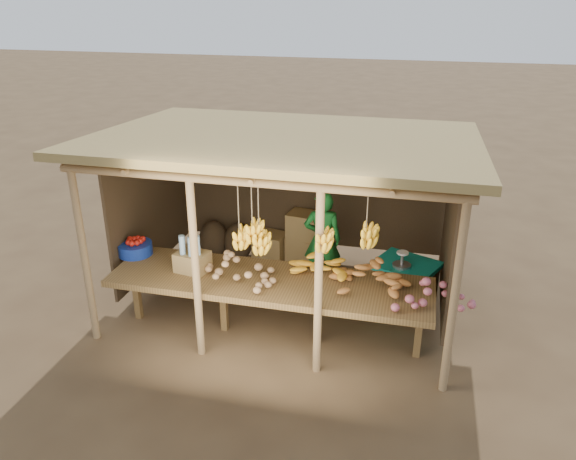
# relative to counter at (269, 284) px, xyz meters

# --- Properties ---
(ground) EXTENTS (60.00, 60.00, 0.00)m
(ground) POSITION_rel_counter_xyz_m (-0.00, 0.95, -0.74)
(ground) COLOR brown
(ground) RESTS_ON ground
(stall_structure) EXTENTS (4.70, 3.50, 2.43)m
(stall_structure) POSITION_rel_counter_xyz_m (0.05, 0.97, 1.18)
(stall_structure) COLOR #9A784F
(stall_structure) RESTS_ON ground
(counter) EXTENTS (3.90, 1.05, 0.80)m
(counter) POSITION_rel_counter_xyz_m (0.00, 0.00, 0.00)
(counter) COLOR brown
(counter) RESTS_ON ground
(potato_heap) EXTENTS (0.93, 0.59, 0.36)m
(potato_heap) POSITION_rel_counter_xyz_m (-0.38, -0.13, 0.24)
(potato_heap) COLOR tan
(potato_heap) RESTS_ON counter
(sweet_potato_heap) EXTENTS (1.03, 0.78, 0.36)m
(sweet_potato_heap) POSITION_rel_counter_xyz_m (1.23, 0.05, 0.24)
(sweet_potato_heap) COLOR #B06A2D
(sweet_potato_heap) RESTS_ON counter
(onion_heap) EXTENTS (0.99, 0.72, 0.36)m
(onion_heap) POSITION_rel_counter_xyz_m (1.90, -0.17, 0.24)
(onion_heap) COLOR #C35F6B
(onion_heap) RESTS_ON counter
(banana_pile) EXTENTS (0.72, 0.49, 0.35)m
(banana_pile) POSITION_rel_counter_xyz_m (0.59, 0.31, 0.24)
(banana_pile) COLOR yellow
(banana_pile) RESTS_ON counter
(tomato_basin) EXTENTS (0.45, 0.45, 0.23)m
(tomato_basin) POSITION_rel_counter_xyz_m (-1.90, 0.26, 0.16)
(tomato_basin) COLOR navy
(tomato_basin) RESTS_ON counter
(bottle_box) EXTENTS (0.43, 0.37, 0.49)m
(bottle_box) POSITION_rel_counter_xyz_m (-0.98, 0.00, 0.25)
(bottle_box) COLOR olive
(bottle_box) RESTS_ON counter
(vendor) EXTENTS (0.58, 0.43, 1.47)m
(vendor) POSITION_rel_counter_xyz_m (0.39, 1.44, -0.01)
(vendor) COLOR #197129
(vendor) RESTS_ON ground
(tarp_crate) EXTENTS (0.98, 0.93, 0.93)m
(tarp_crate) POSITION_rel_counter_xyz_m (1.58, 1.00, -0.36)
(tarp_crate) COLOR brown
(tarp_crate) RESTS_ON ground
(carton_stack) EXTENTS (1.13, 0.50, 0.81)m
(carton_stack) POSITION_rel_counter_xyz_m (-0.21, 2.15, -0.38)
(carton_stack) COLOR olive
(carton_stack) RESTS_ON ground
(burlap_sacks) EXTENTS (0.90, 0.47, 0.63)m
(burlap_sacks) POSITION_rel_counter_xyz_m (-1.34, 2.15, -0.46)
(burlap_sacks) COLOR #42311F
(burlap_sacks) RESTS_ON ground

